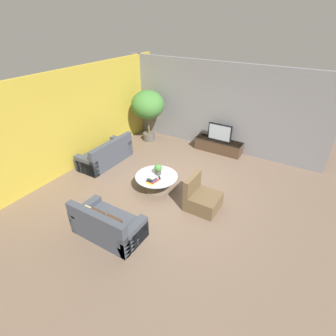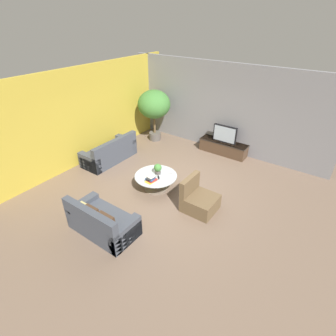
{
  "view_description": "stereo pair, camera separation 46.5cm",
  "coord_description": "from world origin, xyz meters",
  "px_view_note": "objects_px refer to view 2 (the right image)",
  "views": [
    {
      "loc": [
        3.15,
        -5.21,
        4.36
      ],
      "look_at": [
        -0.14,
        0.21,
        0.55
      ],
      "focal_mm": 28.0,
      "sensor_mm": 36.0,
      "label": 1
    },
    {
      "loc": [
        3.54,
        -4.96,
        4.36
      ],
      "look_at": [
        -0.14,
        0.21,
        0.55
      ],
      "focal_mm": 28.0,
      "sensor_mm": 36.0,
      "label": 2
    }
  ],
  "objects_px": {
    "coffee_table": "(156,179)",
    "couch_near_entry": "(102,222)",
    "television": "(225,134)",
    "media_console": "(223,147)",
    "potted_plant_tabletop": "(158,169)",
    "couch_by_wall": "(110,153)",
    "potted_palm_tall": "(154,106)",
    "armchair_wicker": "(198,200)"
  },
  "relations": [
    {
      "from": "couch_by_wall",
      "to": "armchair_wicker",
      "type": "xyz_separation_m",
      "value": [
        3.68,
        -0.49,
        -0.01
      ]
    },
    {
      "from": "couch_by_wall",
      "to": "coffee_table",
      "type": "bearing_deg",
      "value": 79.44
    },
    {
      "from": "potted_palm_tall",
      "to": "potted_plant_tabletop",
      "type": "relative_size",
      "value": 6.24
    },
    {
      "from": "potted_plant_tabletop",
      "to": "media_console",
      "type": "bearing_deg",
      "value": 78.71
    },
    {
      "from": "couch_by_wall",
      "to": "potted_palm_tall",
      "type": "distance_m",
      "value": 2.47
    },
    {
      "from": "media_console",
      "to": "coffee_table",
      "type": "height_order",
      "value": "coffee_table"
    },
    {
      "from": "couch_near_entry",
      "to": "potted_plant_tabletop",
      "type": "bearing_deg",
      "value": -88.68
    },
    {
      "from": "media_console",
      "to": "armchair_wicker",
      "type": "height_order",
      "value": "armchair_wicker"
    },
    {
      "from": "couch_by_wall",
      "to": "couch_near_entry",
      "type": "relative_size",
      "value": 1.18
    },
    {
      "from": "media_console",
      "to": "potted_palm_tall",
      "type": "xyz_separation_m",
      "value": [
        -2.69,
        -0.48,
        1.13
      ]
    },
    {
      "from": "couch_near_entry",
      "to": "potted_palm_tall",
      "type": "relative_size",
      "value": 0.81
    },
    {
      "from": "television",
      "to": "armchair_wicker",
      "type": "relative_size",
      "value": 0.97
    },
    {
      "from": "television",
      "to": "potted_plant_tabletop",
      "type": "height_order",
      "value": "television"
    },
    {
      "from": "potted_plant_tabletop",
      "to": "couch_by_wall",
      "type": "bearing_deg",
      "value": 171.97
    },
    {
      "from": "armchair_wicker",
      "to": "potted_palm_tall",
      "type": "xyz_separation_m",
      "value": [
        -3.5,
        2.7,
        1.09
      ]
    },
    {
      "from": "couch_near_entry",
      "to": "armchair_wicker",
      "type": "bearing_deg",
      "value": -124.57
    },
    {
      "from": "potted_palm_tall",
      "to": "armchair_wicker",
      "type": "bearing_deg",
      "value": -37.68
    },
    {
      "from": "media_console",
      "to": "television",
      "type": "relative_size",
      "value": 2.02
    },
    {
      "from": "couch_by_wall",
      "to": "couch_near_entry",
      "type": "distance_m",
      "value": 3.38
    },
    {
      "from": "armchair_wicker",
      "to": "potted_plant_tabletop",
      "type": "bearing_deg",
      "value": 83.14
    },
    {
      "from": "coffee_table",
      "to": "potted_plant_tabletop",
      "type": "xyz_separation_m",
      "value": [
        -0.01,
        0.1,
        0.3
      ]
    },
    {
      "from": "armchair_wicker",
      "to": "potted_palm_tall",
      "type": "relative_size",
      "value": 0.45
    },
    {
      "from": "couch_near_entry",
      "to": "couch_by_wall",
      "type": "bearing_deg",
      "value": -46.84
    },
    {
      "from": "armchair_wicker",
      "to": "couch_near_entry",
      "type": "bearing_deg",
      "value": 145.43
    },
    {
      "from": "television",
      "to": "potted_palm_tall",
      "type": "height_order",
      "value": "potted_palm_tall"
    },
    {
      "from": "media_console",
      "to": "coffee_table",
      "type": "bearing_deg",
      "value": -100.79
    },
    {
      "from": "couch_by_wall",
      "to": "potted_plant_tabletop",
      "type": "bearing_deg",
      "value": 81.97
    },
    {
      "from": "coffee_table",
      "to": "couch_by_wall",
      "type": "relative_size",
      "value": 0.64
    },
    {
      "from": "television",
      "to": "media_console",
      "type": "bearing_deg",
      "value": 90.0
    },
    {
      "from": "television",
      "to": "couch_by_wall",
      "type": "distance_m",
      "value": 3.96
    },
    {
      "from": "media_console",
      "to": "television",
      "type": "height_order",
      "value": "television"
    },
    {
      "from": "coffee_table",
      "to": "couch_near_entry",
      "type": "xyz_separation_m",
      "value": [
        0.04,
        -2.04,
        -0.03
      ]
    },
    {
      "from": "media_console",
      "to": "potted_palm_tall",
      "type": "distance_m",
      "value": 2.96
    },
    {
      "from": "couch_by_wall",
      "to": "couch_near_entry",
      "type": "height_order",
      "value": "same"
    },
    {
      "from": "television",
      "to": "potted_plant_tabletop",
      "type": "relative_size",
      "value": 2.7
    },
    {
      "from": "media_console",
      "to": "television",
      "type": "bearing_deg",
      "value": -90.0
    },
    {
      "from": "coffee_table",
      "to": "couch_near_entry",
      "type": "bearing_deg",
      "value": -88.83
    },
    {
      "from": "couch_near_entry",
      "to": "potted_plant_tabletop",
      "type": "height_order",
      "value": "couch_near_entry"
    },
    {
      "from": "television",
      "to": "couch_by_wall",
      "type": "height_order",
      "value": "television"
    },
    {
      "from": "coffee_table",
      "to": "potted_plant_tabletop",
      "type": "distance_m",
      "value": 0.32
    },
    {
      "from": "armchair_wicker",
      "to": "potted_palm_tall",
      "type": "distance_m",
      "value": 4.55
    },
    {
      "from": "potted_plant_tabletop",
      "to": "coffee_table",
      "type": "bearing_deg",
      "value": -85.81
    }
  ]
}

